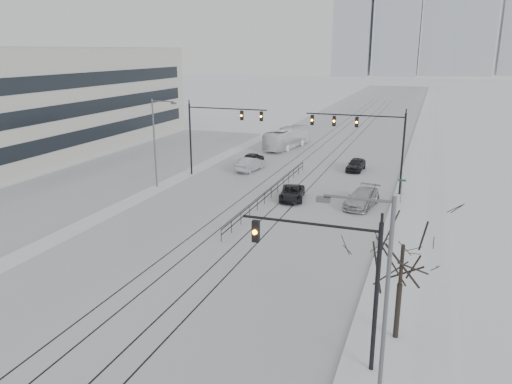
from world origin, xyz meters
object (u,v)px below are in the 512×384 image
at_px(traffic_mast_near, 339,272).
at_px(sedan_sb_inner, 253,159).
at_px(box_truck, 287,138).
at_px(sedan_nb_far, 356,165).
at_px(sedan_nb_front, 292,193).
at_px(sedan_nb_right, 362,198).
at_px(bare_tree, 402,255).
at_px(sedan_sb_outer, 250,164).

distance_m(traffic_mast_near, sedan_sb_inner, 41.08).
bearing_deg(box_truck, sedan_sb_inner, 95.69).
relative_size(sedan_sb_inner, sedan_nb_far, 1.02).
bearing_deg(box_truck, sedan_nb_far, 148.19).
relative_size(sedan_nb_front, sedan_nb_right, 0.86).
height_order(bare_tree, sedan_nb_far, bare_tree).
bearing_deg(box_truck, sedan_nb_front, 118.21).
bearing_deg(sedan_nb_right, bare_tree, -68.32).
height_order(sedan_sb_outer, sedan_nb_front, sedan_sb_outer).
distance_m(bare_tree, sedan_nb_far, 35.89).
bearing_deg(sedan_nb_right, traffic_mast_near, -75.41).
distance_m(sedan_sb_inner, sedan_sb_outer, 3.37).
distance_m(sedan_nb_right, box_truck, 28.13).
bearing_deg(sedan_sb_outer, traffic_mast_near, 125.14).
bearing_deg(sedan_nb_far, sedan_sb_inner, -171.94).
xyz_separation_m(sedan_sb_inner, sedan_nb_front, (8.64, -12.82, -0.10)).
xyz_separation_m(traffic_mast_near, sedan_sb_inner, (-17.42, 37.01, -3.81)).
relative_size(traffic_mast_near, bare_tree, 1.15).
height_order(sedan_sb_outer, box_truck, box_truck).
distance_m(traffic_mast_near, sedan_nb_far, 38.44).
height_order(traffic_mast_near, sedan_sb_inner, traffic_mast_near).
bearing_deg(traffic_mast_near, sedan_nb_right, 95.33).
distance_m(bare_tree, sedan_nb_front, 24.26).
height_order(traffic_mast_near, sedan_nb_far, traffic_mast_near).
xyz_separation_m(bare_tree, sedan_nb_far, (-7.31, 34.93, -3.76)).
height_order(sedan_sb_outer, sedan_nb_far, sedan_sb_outer).
xyz_separation_m(sedan_sb_outer, sedan_nb_front, (7.76, -9.57, -0.14)).
height_order(bare_tree, sedan_sb_inner, bare_tree).
distance_m(sedan_nb_right, sedan_nb_far, 13.99).
bearing_deg(bare_tree, sedan_sb_inner, 120.26).
distance_m(bare_tree, box_truck, 49.34).
bearing_deg(sedan_nb_front, traffic_mast_near, -79.90).
bearing_deg(sedan_nb_far, bare_tree, -74.37).
bearing_deg(sedan_nb_front, sedan_nb_right, -9.70).
bearing_deg(bare_tree, sedan_nb_front, 117.87).
bearing_deg(sedan_nb_right, box_truck, 129.38).
distance_m(sedan_sb_inner, sedan_nb_front, 15.46).
xyz_separation_m(sedan_sb_outer, sedan_nb_far, (11.65, 4.18, -0.05)).
relative_size(sedan_sb_inner, box_truck, 0.42).
distance_m(sedan_sb_outer, sedan_nb_far, 12.38).
height_order(traffic_mast_near, sedan_sb_outer, traffic_mast_near).
bearing_deg(sedan_sb_outer, box_truck, -81.65).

